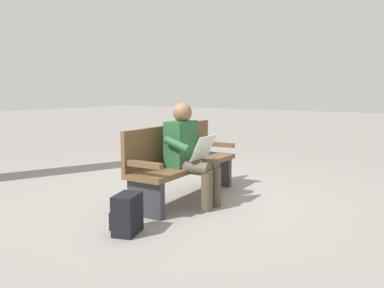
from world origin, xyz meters
The scene contains 4 objects.
ground_plane centered at (0.00, 0.00, 0.00)m, with size 40.00×40.00×0.00m, color gray.
bench_near centered at (0.00, -0.07, 0.46)m, with size 1.82×0.57×0.90m.
person_seated centered at (0.18, 0.17, 0.63)m, with size 0.59×0.59×1.18m.
backpack centered at (1.27, 0.21, 0.18)m, with size 0.34×0.30×0.38m.
Camera 1 is at (3.81, 2.66, 1.33)m, focal length 36.50 mm.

